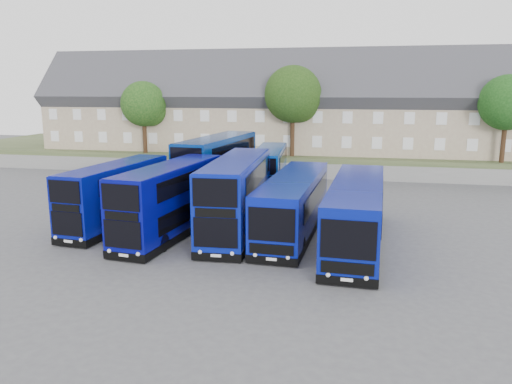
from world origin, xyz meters
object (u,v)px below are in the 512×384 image
object	(u,v)px
coach_east_a	(294,205)
tree_mid	(294,96)
tree_west	(145,106)
dd_front_left	(116,196)
tree_east	(508,105)
dd_front_mid	(170,201)

from	to	relation	value
coach_east_a	tree_mid	size ratio (longest dim) A/B	1.42
coach_east_a	tree_west	size ratio (longest dim) A/B	1.71
tree_west	dd_front_left	bearing A→B (deg)	-71.29
coach_east_a	tree_east	world-z (taller)	tree_east
dd_front_left	tree_west	bearing A→B (deg)	113.97
dd_front_mid	coach_east_a	xyz separation A→B (m)	(7.31, 2.07, -0.37)
tree_mid	coach_east_a	bearing A→B (deg)	-82.48
coach_east_a	dd_front_left	bearing A→B (deg)	-173.67
coach_east_a	tree_west	world-z (taller)	tree_west
dd_front_left	coach_east_a	distance (m)	11.60
dd_front_mid	tree_east	xyz separation A→B (m)	(24.54, 22.55, 5.28)
tree_west	tree_east	size ratio (longest dim) A/B	0.94
dd_front_left	tree_west	size ratio (longest dim) A/B	1.35
dd_front_left	tree_mid	xyz separation A→B (m)	(8.80, 21.77, 6.09)
dd_front_left	dd_front_mid	world-z (taller)	dd_front_mid
tree_east	coach_east_a	bearing A→B (deg)	-130.08
tree_west	tree_east	distance (m)	36.00
tree_mid	tree_east	distance (m)	20.02
tree_east	tree_mid	bearing A→B (deg)	178.57
dd_front_left	tree_east	xyz separation A→B (m)	(28.80, 21.27, 5.41)
tree_west	tree_mid	size ratio (longest dim) A/B	0.83
dd_front_left	dd_front_mid	xyz separation A→B (m)	(4.25, -1.28, 0.13)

